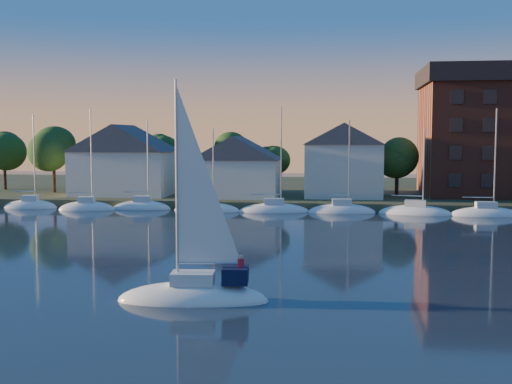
% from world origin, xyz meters
% --- Properties ---
extents(ground, '(260.00, 260.00, 0.00)m').
position_xyz_m(ground, '(0.00, 0.00, 0.00)').
color(ground, black).
rests_on(ground, ground).
extents(shoreline_land, '(160.00, 50.00, 2.00)m').
position_xyz_m(shoreline_land, '(0.00, 75.00, 0.00)').
color(shoreline_land, '#2D3A21').
rests_on(shoreline_land, ground).
extents(wooden_dock, '(120.00, 3.00, 1.00)m').
position_xyz_m(wooden_dock, '(0.00, 52.00, 0.00)').
color(wooden_dock, brown).
rests_on(wooden_dock, ground).
extents(clubhouse_west, '(13.65, 9.45, 9.64)m').
position_xyz_m(clubhouse_west, '(-22.00, 58.00, 5.93)').
color(clubhouse_west, beige).
rests_on(clubhouse_west, shoreline_land).
extents(clubhouse_centre, '(11.55, 8.40, 8.08)m').
position_xyz_m(clubhouse_centre, '(-6.00, 57.00, 5.13)').
color(clubhouse_centre, beige).
rests_on(clubhouse_centre, shoreline_land).
extents(clubhouse_east, '(10.50, 8.40, 9.80)m').
position_xyz_m(clubhouse_east, '(8.00, 59.00, 6.00)').
color(clubhouse_east, beige).
rests_on(clubhouse_east, shoreline_land).
extents(tree_line, '(93.40, 5.40, 8.90)m').
position_xyz_m(tree_line, '(2.00, 63.00, 7.18)').
color(tree_line, '#342317').
rests_on(tree_line, shoreline_land).
extents(moored_fleet, '(95.50, 2.40, 12.05)m').
position_xyz_m(moored_fleet, '(4.00, 49.00, 0.10)').
color(moored_fleet, white).
rests_on(moored_fleet, ground).
extents(hero_sailboat, '(8.63, 3.53, 13.25)m').
position_xyz_m(hero_sailboat, '(-0.05, 7.10, 0.56)').
color(hero_sailboat, white).
rests_on(hero_sailboat, ground).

